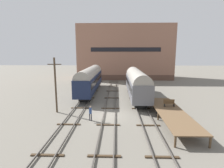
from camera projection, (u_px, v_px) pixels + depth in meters
ground_plane at (109, 116)px, 22.26m from camera, size 200.00×200.00×0.00m
track_left at (75, 114)px, 22.36m from camera, size 2.60×60.00×0.26m
track_middle at (109, 115)px, 22.23m from camera, size 2.60×60.00×0.26m
track_right at (144, 115)px, 22.10m from camera, size 2.60×60.00×0.26m
train_car_navy at (90, 78)px, 34.89m from camera, size 2.85×18.24×5.16m
train_car_grey at (137, 82)px, 30.64m from camera, size 2.95×16.01×5.05m
station_platform at (171, 112)px, 20.65m from camera, size 3.19×12.75×1.10m
bench at (169, 103)px, 22.46m from camera, size 1.40×0.40×0.91m
person_worker at (90, 112)px, 20.51m from camera, size 0.32×0.32×1.80m
utility_pole at (56, 84)px, 23.01m from camera, size 1.80×0.24×7.34m
warehouse_building at (125, 53)px, 56.41m from camera, size 28.98×11.71×16.48m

